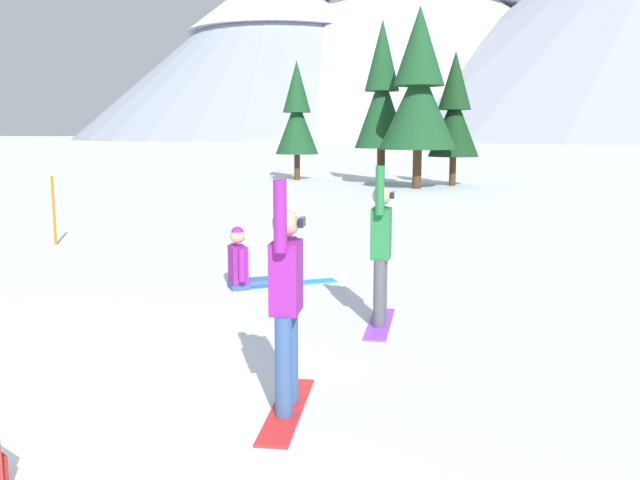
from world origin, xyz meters
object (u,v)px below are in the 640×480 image
at_px(snowboarder_background, 249,266).
at_px(pine_tree_tall, 382,95).
at_px(snowboarder_midground, 381,250).
at_px(pine_tree_leaning, 454,113).
at_px(pine_tree_young, 419,90).
at_px(snowboarder_foreground, 286,302).
at_px(pine_tree_twin, 297,115).
at_px(trail_marker_pole, 54,211).

bearing_deg(snowboarder_background, pine_tree_tall, 95.65).
height_order(snowboarder_midground, pine_tree_leaning, pine_tree_leaning).
distance_m(pine_tree_tall, pine_tree_young, 3.41).
bearing_deg(pine_tree_tall, snowboarder_foreground, -80.84).
xyz_separation_m(snowboarder_foreground, pine_tree_young, (-2.32, 24.96, 3.29)).
bearing_deg(snowboarder_foreground, snowboarder_midground, 84.83).
xyz_separation_m(snowboarder_midground, pine_tree_young, (-2.59, 21.98, 3.30)).
xyz_separation_m(snowboarder_foreground, pine_tree_tall, (-4.45, 27.62, 3.24)).
height_order(pine_tree_twin, pine_tree_young, pine_tree_young).
bearing_deg(snowboarder_midground, pine_tree_young, 96.71).
relative_size(snowboarder_background, pine_tree_tall, 0.21).
bearing_deg(pine_tree_tall, pine_tree_young, -51.25).
bearing_deg(pine_tree_young, pine_tree_twin, 150.34).
xyz_separation_m(trail_marker_pole, pine_tree_young, (5.55, 17.66, 3.52)).
distance_m(snowboarder_foreground, pine_tree_tall, 28.16).
bearing_deg(pine_tree_leaning, pine_tree_young, -122.87).
height_order(snowboarder_foreground, trail_marker_pole, snowboarder_foreground).
relative_size(snowboarder_foreground, pine_tree_tall, 0.27).
relative_size(snowboarder_midground, pine_tree_twin, 0.34).
distance_m(snowboarder_midground, pine_tree_twin, 27.64).
xyz_separation_m(pine_tree_leaning, pine_tree_young, (-1.37, -2.12, 0.93)).
xyz_separation_m(pine_tree_tall, pine_tree_twin, (-4.70, 1.23, -0.90)).
bearing_deg(pine_tree_young, trail_marker_pole, -107.45).
height_order(snowboarder_foreground, snowboarder_background, snowboarder_foreground).
relative_size(snowboarder_background, pine_tree_twin, 0.27).
relative_size(pine_tree_twin, pine_tree_leaning, 1.00).
height_order(pine_tree_leaning, pine_tree_young, pine_tree_young).
bearing_deg(snowboarder_background, snowboarder_foreground, -64.36).
height_order(snowboarder_background, pine_tree_tall, pine_tree_tall).
relative_size(snowboarder_midground, pine_tree_leaning, 0.34).
xyz_separation_m(pine_tree_tall, pine_tree_leaning, (3.51, -0.54, -0.88)).
height_order(pine_tree_tall, pine_tree_twin, pine_tree_tall).
bearing_deg(pine_tree_twin, snowboarder_foreground, -72.40).
height_order(pine_tree_tall, pine_tree_leaning, pine_tree_tall).
height_order(snowboarder_foreground, pine_tree_young, pine_tree_young).
distance_m(snowboarder_foreground, snowboarder_background, 5.05).
bearing_deg(trail_marker_pole, pine_tree_tall, 80.46).
distance_m(snowboarder_foreground, snowboarder_midground, 2.99).
bearing_deg(pine_tree_leaning, snowboarder_foreground, -88.00).
distance_m(trail_marker_pole, pine_tree_leaning, 21.12).
height_order(snowboarder_background, trail_marker_pole, trail_marker_pole).
distance_m(snowboarder_midground, pine_tree_tall, 25.30).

